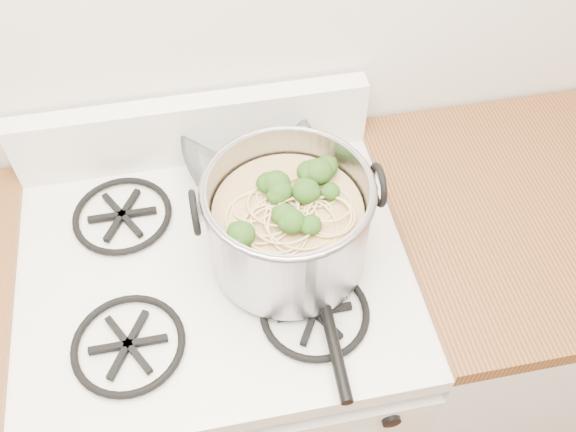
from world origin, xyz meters
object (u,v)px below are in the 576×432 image
(spatula, at_px, (318,274))
(stock_pot, at_px, (288,224))
(glass_bowl, at_px, (250,160))
(gas_range, at_px, (230,368))

(spatula, bearing_deg, stock_pot, 126.23)
(stock_pot, bearing_deg, glass_bowl, 97.91)
(gas_range, bearing_deg, spatula, -22.86)
(gas_range, xyz_separation_m, glass_bowl, (0.11, 0.23, 0.50))
(stock_pot, bearing_deg, spatula, -55.45)
(gas_range, xyz_separation_m, stock_pot, (0.15, -0.02, 0.58))
(stock_pot, xyz_separation_m, spatula, (0.04, -0.06, -0.08))
(spatula, bearing_deg, glass_bowl, 105.83)
(stock_pot, bearing_deg, gas_range, 173.75)
(stock_pot, xyz_separation_m, glass_bowl, (-0.03, 0.25, -0.08))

